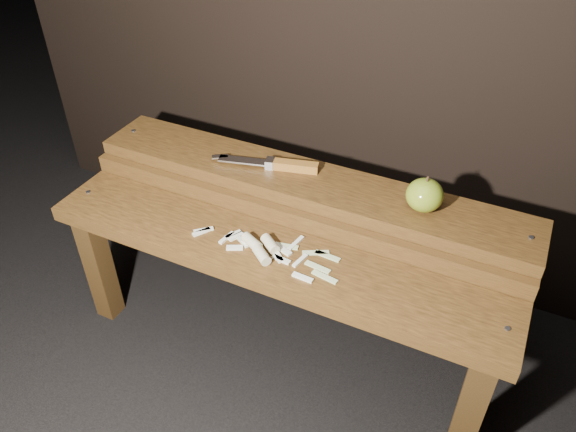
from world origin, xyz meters
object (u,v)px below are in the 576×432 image
at_px(bench_rear_tier, 305,205).
at_px(knife, 282,165).
at_px(bench_front_tier, 267,274).
at_px(apple, 425,195).

bearing_deg(bench_rear_tier, knife, 168.63).
xyz_separation_m(bench_front_tier, apple, (0.31, 0.23, 0.19)).
relative_size(bench_front_tier, apple, 12.92).
relative_size(bench_rear_tier, knife, 4.13).
bearing_deg(apple, bench_rear_tier, -179.20).
bearing_deg(bench_front_tier, apple, 36.88).
bearing_deg(knife, bench_rear_tier, -11.37).
bearing_deg(knife, apple, -1.64).
bearing_deg(apple, bench_front_tier, -143.12).
height_order(apple, knife, apple).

